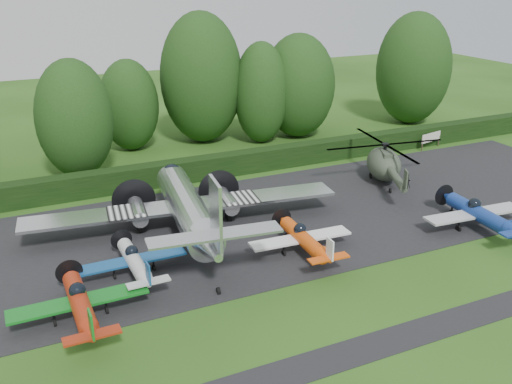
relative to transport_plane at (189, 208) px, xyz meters
name	(u,v)px	position (x,y,z in m)	size (l,w,h in m)	color
ground	(296,295)	(3.08, -10.35, -2.05)	(160.00, 160.00, 0.00)	#244814
apron	(231,229)	(3.08, -0.35, -2.05)	(70.00, 18.00, 0.01)	black
taxiway_verge	(353,353)	(3.08, -16.35, -2.05)	(70.00, 2.00, 0.00)	black
hedgerow	(185,181)	(3.08, 10.65, -2.05)	(90.00, 1.60, 2.00)	black
transport_plane	(189,208)	(0.00, 0.00, 0.00)	(22.98, 17.62, 7.36)	silver
light_plane_red	(80,303)	(-8.81, -7.94, -0.86)	(7.46, 7.85, 2.87)	#9D260E
light_plane_white	(134,261)	(-5.00, -4.30, -0.98)	(6.71, 7.05, 2.58)	silver
light_plane_orange	(304,239)	(5.95, -6.06, -0.92)	(7.11, 7.48, 2.73)	#DD4E0D
light_plane_blue	(480,214)	(19.41, -8.10, -0.78)	(7.99, 8.40, 3.07)	navy
helicopter	(384,161)	(19.24, 3.11, -0.15)	(11.01, 12.89, 3.55)	#364031
sign_board	(431,138)	(29.92, 9.28, -0.91)	(3.01, 0.11, 1.69)	#3F3326
tree_0	(201,78)	(9.01, 22.02, 4.88)	(8.79, 8.79, 13.88)	black
tree_2	(261,93)	(14.63, 19.01, 3.36)	(5.83, 5.83, 10.86)	black
tree_3	(74,119)	(-5.15, 16.01, 3.31)	(6.80, 6.80, 10.74)	black
tree_5	(298,86)	(19.38, 19.45, 3.65)	(8.09, 8.09, 11.43)	black
tree_7	(413,69)	(34.78, 18.96, 4.56)	(8.87, 8.87, 13.25)	black
tree_8	(129,105)	(1.12, 22.27, 2.65)	(6.09, 6.09, 9.44)	black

